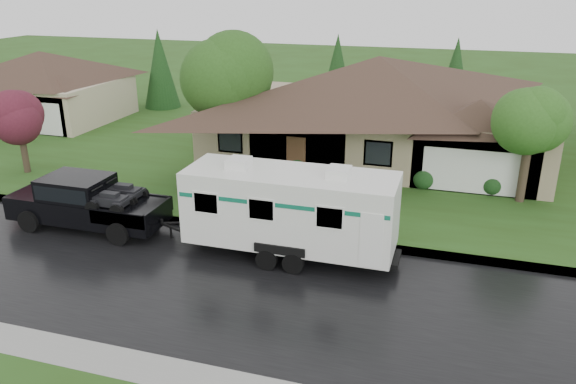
# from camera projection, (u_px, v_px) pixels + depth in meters

# --- Properties ---
(ground) EXTENTS (140.00, 140.00, 0.00)m
(ground) POSITION_uv_depth(u_px,v_px,m) (260.00, 261.00, 20.58)
(ground) COLOR #294916
(ground) RESTS_ON ground
(road) EXTENTS (140.00, 8.00, 0.01)m
(road) POSITION_uv_depth(u_px,v_px,m) (240.00, 288.00, 18.79)
(road) COLOR black
(road) RESTS_ON ground
(curb) EXTENTS (140.00, 0.50, 0.15)m
(curb) POSITION_uv_depth(u_px,v_px,m) (279.00, 234.00, 22.57)
(curb) COLOR gray
(curb) RESTS_ON ground
(lawn) EXTENTS (140.00, 26.00, 0.15)m
(lawn) POSITION_uv_depth(u_px,v_px,m) (343.00, 148.00, 33.96)
(lawn) COLOR #294916
(lawn) RESTS_ON ground
(house_main) EXTENTS (19.44, 10.80, 6.90)m
(house_main) POSITION_uv_depth(u_px,v_px,m) (382.00, 96.00, 31.05)
(house_main) COLOR tan
(house_main) RESTS_ON lawn
(house_far) EXTENTS (10.80, 8.64, 5.80)m
(house_far) POSITION_uv_depth(u_px,v_px,m) (44.00, 80.00, 39.62)
(house_far) COLOR tan
(house_far) RESTS_ON lawn
(tree_left_green) EXTENTS (4.22, 4.22, 6.98)m
(tree_left_green) POSITION_uv_depth(u_px,v_px,m) (230.00, 77.00, 28.49)
(tree_left_green) COLOR #382B1E
(tree_left_green) RESTS_ON lawn
(tree_red) EXTENTS (2.52, 2.52, 4.17)m
(tree_red) POSITION_uv_depth(u_px,v_px,m) (18.00, 118.00, 28.57)
(tree_red) COLOR #382B1E
(tree_red) RESTS_ON lawn
(tree_right_green) EXTENTS (3.31, 3.31, 5.48)m
(tree_right_green) POSITION_uv_depth(u_px,v_px,m) (532.00, 120.00, 24.37)
(tree_right_green) COLOR #382B1E
(tree_right_green) RESTS_ON lawn
(shrub_row) EXTENTS (13.60, 1.00, 1.00)m
(shrub_row) POSITION_uv_depth(u_px,v_px,m) (360.00, 171.00, 28.12)
(shrub_row) COLOR #143814
(shrub_row) RESTS_ON lawn
(pickup_truck) EXTENTS (6.54, 2.48, 2.18)m
(pickup_truck) POSITION_uv_depth(u_px,v_px,m) (85.00, 201.00, 23.00)
(pickup_truck) COLOR black
(pickup_truck) RESTS_ON ground
(travel_trailer) EXTENTS (8.06, 2.83, 3.62)m
(travel_trailer) POSITION_uv_depth(u_px,v_px,m) (290.00, 208.00, 20.34)
(travel_trailer) COLOR white
(travel_trailer) RESTS_ON ground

